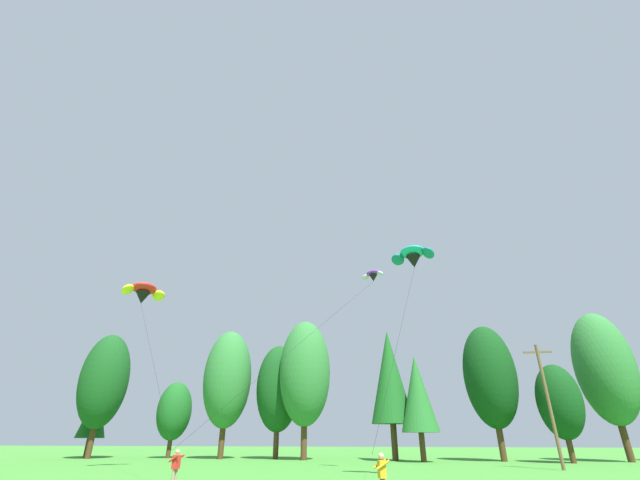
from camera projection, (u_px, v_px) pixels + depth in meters
treeline_tree_a at (95, 412)px, 51.76m from camera, size 3.40×3.40×8.17m
treeline_tree_b at (104, 380)px, 50.21m from camera, size 5.59×5.59×14.04m
treeline_tree_c at (174, 411)px, 50.33m from camera, size 4.09×4.09×8.47m
treeline_tree_d at (228, 378)px, 49.76m from camera, size 5.67×5.67×14.32m
treeline_tree_e at (278, 388)px, 49.17m from camera, size 5.17×5.17×12.50m
treeline_tree_f at (305, 372)px, 47.66m from camera, size 5.84×5.84×14.95m
treeline_tree_g at (390, 376)px, 46.15m from camera, size 4.58×4.58×13.53m
treeline_tree_h at (417, 393)px, 43.06m from camera, size 3.84×3.84×10.20m
treeline_tree_i at (490, 376)px, 44.90m from camera, size 5.50×5.50×13.69m
treeline_tree_j at (559, 401)px, 40.86m from camera, size 4.23×4.23×9.00m
treeline_tree_k at (604, 367)px, 44.05m from camera, size 5.81×5.81×14.87m
utility_pole at (548, 400)px, 32.56m from camera, size 2.20×0.26×9.22m
kite_flyer_near at (176, 465)px, 19.83m from camera, size 0.61×0.64×1.69m
kite_flyer_mid at (382, 473)px, 15.39m from camera, size 0.67×0.70×1.69m
parafoil_kite_high_red_yellow at (143, 293)px, 35.89m from camera, size 11.58×11.98×12.97m
parafoil_kite_mid_teal at (413, 256)px, 28.36m from camera, size 4.64×10.10×12.66m
parafoil_kite_far_purple at (373, 276)px, 35.06m from camera, size 11.12×12.75×13.57m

